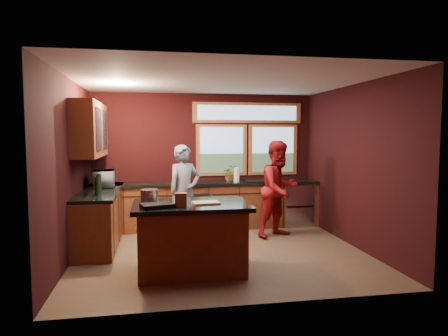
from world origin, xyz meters
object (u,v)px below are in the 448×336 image
object	(u,v)px
person_grey	(184,192)
cutting_board	(206,203)
person_red	(279,189)
stock_pot	(150,196)
island	(191,237)

from	to	relation	value
person_grey	cutting_board	bearing A→B (deg)	-109.81
person_red	cutting_board	world-z (taller)	person_red
stock_pot	person_red	bearing A→B (deg)	32.38
person_grey	person_red	distance (m)	1.73
island	person_red	world-z (taller)	person_red
person_red	stock_pot	size ratio (longest dim) A/B	7.33
island	cutting_board	bearing A→B (deg)	-14.04
island	stock_pot	bearing A→B (deg)	164.74
island	stock_pot	size ratio (longest dim) A/B	6.46
person_grey	island	bearing A→B (deg)	-115.94
island	cutting_board	distance (m)	0.52
person_grey	cutting_board	xyz separation A→B (m)	(0.15, -1.88, 0.11)
stock_pot	person_grey	bearing A→B (deg)	70.35
person_grey	stock_pot	distance (m)	1.79
person_red	cutting_board	distance (m)	2.29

